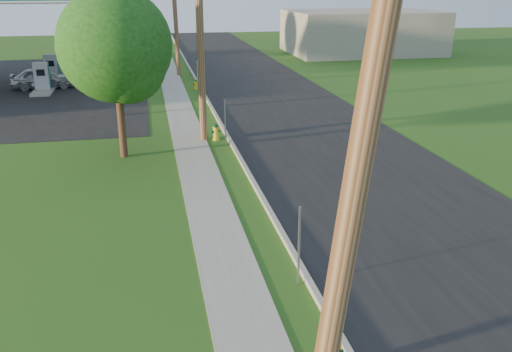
{
  "coord_description": "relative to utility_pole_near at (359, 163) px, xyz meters",
  "views": [
    {
      "loc": [
        -2.93,
        -6.57,
        6.78
      ],
      "look_at": [
        0.0,
        8.0,
        1.4
      ],
      "focal_mm": 38.0,
      "sensor_mm": 36.0,
      "label": 1
    }
  ],
  "objects": [
    {
      "name": "road",
      "position": [
        5.1,
        11.0,
        -4.79
      ],
      "size": [
        8.0,
        120.0,
        0.02
      ],
      "primitive_type": "cube",
      "color": "black",
      "rests_on": "ground"
    },
    {
      "name": "curb",
      "position": [
        1.1,
        11.0,
        -4.73
      ],
      "size": [
        0.15,
        120.0,
        0.15
      ],
      "primitive_type": "cube",
      "color": "#99978D",
      "rests_on": "ground"
    },
    {
      "name": "sidewalk",
      "position": [
        -0.65,
        11.0,
        -4.79
      ],
      "size": [
        1.5,
        120.0,
        0.03
      ],
      "primitive_type": "cube",
      "color": "gray",
      "rests_on": "ground"
    },
    {
      "name": "utility_pole_near",
      "position": [
        0.0,
        0.0,
        0.0
      ],
      "size": [
        1.4,
        0.32,
        9.48
      ],
      "color": "brown",
      "rests_on": "ground"
    },
    {
      "name": "utility_pole_mid",
      "position": [
        -0.0,
        18.0,
        0.15
      ],
      "size": [
        1.4,
        0.32,
        9.8
      ],
      "color": "brown",
      "rests_on": "ground"
    },
    {
      "name": "utility_pole_far",
      "position": [
        -0.0,
        36.0,
        0.0
      ],
      "size": [
        1.4,
        0.32,
        9.5
      ],
      "color": "brown",
      "rests_on": "ground"
    },
    {
      "name": "sign_post_near",
      "position": [
        0.85,
        5.2,
        -3.8
      ],
      "size": [
        0.05,
        0.04,
        2.0
      ],
      "primitive_type": "cube",
      "color": "gray",
      "rests_on": "ground"
    },
    {
      "name": "sign_post_mid",
      "position": [
        0.85,
        17.0,
        -3.8
      ],
      "size": [
        0.05,
        0.04,
        2.0
      ],
      "primitive_type": "cube",
      "color": "gray",
      "rests_on": "ground"
    },
    {
      "name": "sign_post_far",
      "position": [
        0.85,
        29.2,
        -3.8
      ],
      "size": [
        0.05,
        0.04,
        2.0
      ],
      "primitive_type": "cube",
      "color": "gray",
      "rests_on": "ground"
    },
    {
      "name": "fuel_pump_ne",
      "position": [
        -8.9,
        31.0,
        -4.08
      ],
      "size": [
        1.2,
        3.2,
        1.9
      ],
      "color": "#99978D",
      "rests_on": "ground"
    },
    {
      "name": "fuel_pump_se",
      "position": [
        -8.9,
        35.0,
        -4.08
      ],
      "size": [
        1.2,
        3.2,
        1.9
      ],
      "color": "#99978D",
      "rests_on": "ground"
    },
    {
      "name": "price_pylon",
      "position": [
        -3.9,
        23.5,
        0.63
      ],
      "size": [
        0.34,
        2.04,
        6.85
      ],
      "color": "gray",
      "rests_on": "ground"
    },
    {
      "name": "distant_building",
      "position": [
        18.6,
        46.0,
        -2.8
      ],
      "size": [
        14.0,
        10.0,
        4.0
      ],
      "primitive_type": "cube",
      "color": "gray",
      "rests_on": "ground"
    },
    {
      "name": "tree_verge",
      "position": [
        -3.35,
        16.08,
        -0.54
      ],
      "size": [
        4.37,
        4.37,
        6.62
      ],
      "color": "#3E2716",
      "rests_on": "ground"
    },
    {
      "name": "tree_lot",
      "position": [
        -5.79,
        43.3,
        -0.39
      ],
      "size": [
        4.53,
        4.53,
        6.86
      ],
      "color": "#3E2716",
      "rests_on": "ground"
    },
    {
      "name": "hydrant_mid",
      "position": [
        0.53,
        17.82,
        -4.42
      ],
      "size": [
        0.41,
        0.36,
        0.79
      ],
      "color": "yellow",
      "rests_on": "ground"
    },
    {
      "name": "hydrant_far",
      "position": [
        0.79,
        30.06,
        -4.48
      ],
      "size": [
        0.35,
        0.31,
        0.67
      ],
      "color": "yellow",
      "rests_on": "ground"
    },
    {
      "name": "car_silver",
      "position": [
        -9.09,
        32.37,
        -4.11
      ],
      "size": [
        4.19,
        1.96,
        1.39
      ],
      "primitive_type": "imported",
      "rotation": [
        0.0,
        0.0,
        1.65
      ],
      "color": "#B1B3B8",
      "rests_on": "ground"
    }
  ]
}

